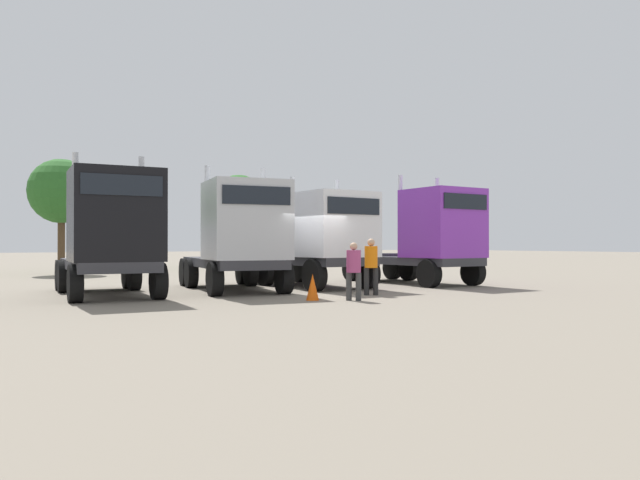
# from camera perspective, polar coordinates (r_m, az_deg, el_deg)

# --- Properties ---
(ground) EXTENTS (200.00, 200.00, 0.00)m
(ground) POSITION_cam_1_polar(r_m,az_deg,el_deg) (19.87, -1.52, -4.91)
(ground) COLOR gray
(semi_truck_black) EXTENTS (3.13, 6.31, 4.26)m
(semi_truck_black) POSITION_cam_1_polar(r_m,az_deg,el_deg) (18.77, -18.84, 0.62)
(semi_truck_black) COLOR #333338
(semi_truck_black) RESTS_ON ground
(semi_truck_silver) EXTENTS (3.57, 6.46, 4.14)m
(semi_truck_silver) POSITION_cam_1_polar(r_m,az_deg,el_deg) (19.97, -7.43, 0.40)
(semi_truck_silver) COLOR #333338
(semi_truck_silver) RESTS_ON ground
(semi_truck_white) EXTENTS (2.60, 5.80, 3.95)m
(semi_truck_white) POSITION_cam_1_polar(r_m,az_deg,el_deg) (21.61, 0.35, 0.11)
(semi_truck_white) COLOR #333338
(semi_truck_white) RESTS_ON ground
(semi_truck_purple) EXTENTS (2.65, 6.11, 4.22)m
(semi_truck_purple) POSITION_cam_1_polar(r_m,az_deg,el_deg) (23.75, 10.34, 0.37)
(semi_truck_purple) COLOR #333338
(semi_truck_purple) RESTS_ON ground
(visitor_in_hivis) EXTENTS (0.55, 0.55, 1.74)m
(visitor_in_hivis) POSITION_cam_1_polar(r_m,az_deg,el_deg) (18.80, 4.79, -2.10)
(visitor_in_hivis) COLOR #252525
(visitor_in_hivis) RESTS_ON ground
(visitor_with_camera) EXTENTS (0.56, 0.56, 1.62)m
(visitor_with_camera) POSITION_cam_1_polar(r_m,az_deg,el_deg) (16.97, 3.16, -2.54)
(visitor_with_camera) COLOR #383838
(visitor_with_camera) RESTS_ON ground
(traffic_cone_near) EXTENTS (0.36, 0.36, 0.74)m
(traffic_cone_near) POSITION_cam_1_polar(r_m,az_deg,el_deg) (17.08, -0.70, -4.42)
(traffic_cone_near) COLOR #F2590C
(traffic_cone_near) RESTS_ON ground
(oak_far_left) EXTENTS (3.32, 3.32, 5.95)m
(oak_far_left) POSITION_cam_1_polar(r_m,az_deg,el_deg) (34.28, -22.99, 4.17)
(oak_far_left) COLOR #4C3823
(oak_far_left) RESTS_ON ground
(oak_far_centre) EXTENTS (3.26, 3.26, 5.18)m
(oak_far_centre) POSITION_cam_1_polar(r_m,az_deg,el_deg) (38.62, -18.61, 2.57)
(oak_far_centre) COLOR #4C3823
(oak_far_centre) RESTS_ON ground
(oak_far_right) EXTENTS (3.75, 3.75, 6.16)m
(oak_far_right) POSITION_cam_1_polar(r_m,az_deg,el_deg) (41.00, -7.58, 3.42)
(oak_far_right) COLOR #4C3823
(oak_far_right) RESTS_ON ground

